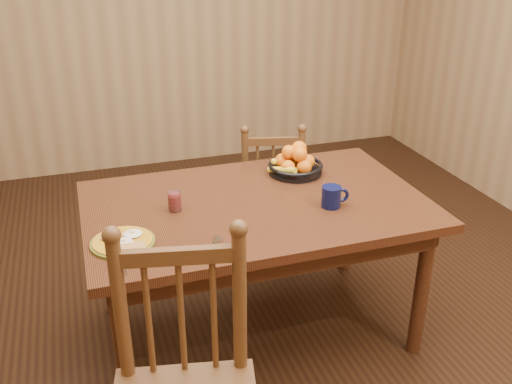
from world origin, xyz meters
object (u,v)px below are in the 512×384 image
object	(u,v)px
breakfast_plate	(123,242)
coffee_mug	(332,196)
fruit_bowl	(295,163)
dining_table	(256,217)
chair_far	(271,192)

from	to	relation	value
breakfast_plate	coffee_mug	xyz separation A→B (m)	(0.96, 0.06, 0.04)
breakfast_plate	fruit_bowl	bearing A→B (deg)	26.77
fruit_bowl	breakfast_plate	bearing A→B (deg)	-153.23
dining_table	coffee_mug	distance (m)	0.38
chair_far	fruit_bowl	size ratio (longest dim) A/B	3.05
dining_table	coffee_mug	size ratio (longest dim) A/B	11.95
fruit_bowl	chair_far	bearing A→B (deg)	85.97
dining_table	breakfast_plate	size ratio (longest dim) A/B	5.57
coffee_mug	chair_far	bearing A→B (deg)	89.04
coffee_mug	fruit_bowl	bearing A→B (deg)	92.47
dining_table	fruit_bowl	xyz separation A→B (m)	(0.30, 0.26, 0.14)
dining_table	breakfast_plate	xyz separation A→B (m)	(-0.64, -0.21, 0.10)
dining_table	chair_far	size ratio (longest dim) A/B	1.81
breakfast_plate	dining_table	bearing A→B (deg)	18.33
chair_far	coffee_mug	world-z (taller)	chair_far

